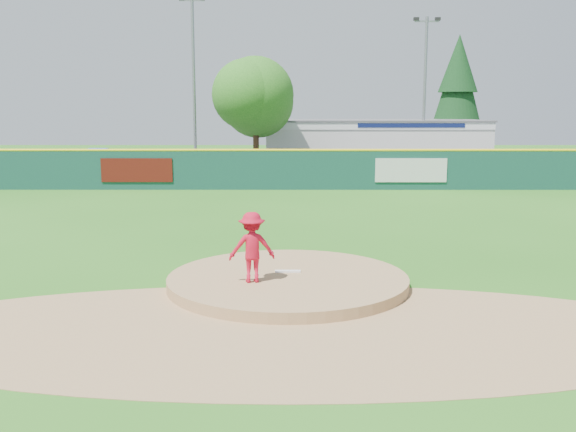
{
  "coord_description": "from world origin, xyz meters",
  "views": [
    {
      "loc": [
        0.03,
        -14.26,
        3.99
      ],
      "look_at": [
        0.0,
        2.0,
        1.3
      ],
      "focal_mm": 40.0,
      "sensor_mm": 36.0,
      "label": 1
    }
  ],
  "objects_px": {
    "playground_slide": "(97,163)",
    "pool_building_grp": "(372,143)",
    "van": "(322,167)",
    "pitcher": "(252,247)",
    "light_pole_left": "(194,77)",
    "conifer_tree": "(458,90)",
    "deciduous_tree": "(256,101)",
    "light_pole_right": "(425,86)"
  },
  "relations": [
    {
      "from": "light_pole_left",
      "to": "light_pole_right",
      "type": "height_order",
      "value": "light_pole_left"
    },
    {
      "from": "playground_slide",
      "to": "light_pole_left",
      "type": "xyz_separation_m",
      "value": [
        5.43,
        3.16,
        5.17
      ]
    },
    {
      "from": "pool_building_grp",
      "to": "conifer_tree",
      "type": "distance_m",
      "value": 8.95
    },
    {
      "from": "conifer_tree",
      "to": "light_pole_left",
      "type": "distance_m",
      "value": 21.03
    },
    {
      "from": "pool_building_grp",
      "to": "playground_slide",
      "type": "bearing_deg",
      "value": -154.93
    },
    {
      "from": "light_pole_left",
      "to": "light_pole_right",
      "type": "relative_size",
      "value": 1.1
    },
    {
      "from": "playground_slide",
      "to": "conifer_tree",
      "type": "height_order",
      "value": "conifer_tree"
    },
    {
      "from": "pitcher",
      "to": "light_pole_right",
      "type": "relative_size",
      "value": 0.16
    },
    {
      "from": "pitcher",
      "to": "conifer_tree",
      "type": "bearing_deg",
      "value": -119.98
    },
    {
      "from": "pool_building_grp",
      "to": "light_pole_left",
      "type": "distance_m",
      "value": 13.72
    },
    {
      "from": "deciduous_tree",
      "to": "light_pole_right",
      "type": "xyz_separation_m",
      "value": [
        11.0,
        4.0,
        0.99
      ]
    },
    {
      "from": "deciduous_tree",
      "to": "conifer_tree",
      "type": "distance_m",
      "value": 18.63
    },
    {
      "from": "van",
      "to": "deciduous_tree",
      "type": "height_order",
      "value": "deciduous_tree"
    },
    {
      "from": "pitcher",
      "to": "pool_building_grp",
      "type": "distance_m",
      "value": 33.24
    },
    {
      "from": "conifer_tree",
      "to": "playground_slide",
      "type": "bearing_deg",
      "value": -153.54
    },
    {
      "from": "pitcher",
      "to": "pool_building_grp",
      "type": "relative_size",
      "value": 0.1
    },
    {
      "from": "deciduous_tree",
      "to": "conifer_tree",
      "type": "height_order",
      "value": "conifer_tree"
    },
    {
      "from": "pitcher",
      "to": "light_pole_left",
      "type": "bearing_deg",
      "value": -88.58
    },
    {
      "from": "van",
      "to": "conifer_tree",
      "type": "height_order",
      "value": "conifer_tree"
    },
    {
      "from": "playground_slide",
      "to": "pool_building_grp",
      "type": "bearing_deg",
      "value": 25.07
    },
    {
      "from": "light_pole_left",
      "to": "pool_building_grp",
      "type": "bearing_deg",
      "value": 22.6
    },
    {
      "from": "van",
      "to": "pitcher",
      "type": "bearing_deg",
      "value": 177.18
    },
    {
      "from": "playground_slide",
      "to": "light_pole_left",
      "type": "distance_m",
      "value": 8.13
    },
    {
      "from": "light_pole_left",
      "to": "light_pole_right",
      "type": "distance_m",
      "value": 15.14
    },
    {
      "from": "van",
      "to": "light_pole_left",
      "type": "distance_m",
      "value": 10.04
    },
    {
      "from": "pool_building_grp",
      "to": "light_pole_right",
      "type": "distance_m",
      "value": 5.75
    },
    {
      "from": "light_pole_right",
      "to": "pool_building_grp",
      "type": "bearing_deg",
      "value": 135.05
    },
    {
      "from": "playground_slide",
      "to": "conifer_tree",
      "type": "bearing_deg",
      "value": 26.46
    },
    {
      "from": "playground_slide",
      "to": "deciduous_tree",
      "type": "relative_size",
      "value": 0.43
    },
    {
      "from": "pitcher",
      "to": "light_pole_left",
      "type": "relative_size",
      "value": 0.14
    },
    {
      "from": "playground_slide",
      "to": "light_pole_left",
      "type": "bearing_deg",
      "value": 30.19
    },
    {
      "from": "pool_building_grp",
      "to": "playground_slide",
      "type": "relative_size",
      "value": 4.84
    },
    {
      "from": "pitcher",
      "to": "playground_slide",
      "type": "relative_size",
      "value": 0.5
    },
    {
      "from": "deciduous_tree",
      "to": "light_pole_right",
      "type": "bearing_deg",
      "value": 19.98
    },
    {
      "from": "pool_building_grp",
      "to": "light_pole_right",
      "type": "height_order",
      "value": "light_pole_right"
    },
    {
      "from": "pitcher",
      "to": "conifer_tree",
      "type": "xyz_separation_m",
      "value": [
        13.78,
        36.54,
        4.51
      ]
    },
    {
      "from": "pitcher",
      "to": "van",
      "type": "bearing_deg",
      "value": -105.68
    },
    {
      "from": "pitcher",
      "to": "deciduous_tree",
      "type": "height_order",
      "value": "deciduous_tree"
    },
    {
      "from": "playground_slide",
      "to": "conifer_tree",
      "type": "distance_m",
      "value": 27.68
    },
    {
      "from": "van",
      "to": "conifer_tree",
      "type": "bearing_deg",
      "value": -39.56
    },
    {
      "from": "van",
      "to": "deciduous_tree",
      "type": "bearing_deg",
      "value": 82.59
    },
    {
      "from": "conifer_tree",
      "to": "light_pole_right",
      "type": "relative_size",
      "value": 0.95
    }
  ]
}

